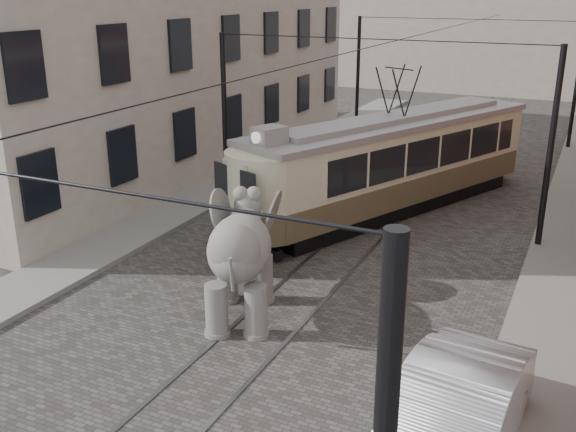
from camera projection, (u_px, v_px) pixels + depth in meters
The scene contains 9 objects.
ground at pixel (299, 295), 16.94m from camera, with size 120.00×120.00×0.00m, color #494644.
tram_rails at pixel (299, 295), 16.93m from camera, with size 1.54×80.00×0.02m, color slate, non-canonical shape.
sidewalk_right at pixel (548, 344), 14.50m from camera, with size 2.00×60.00×0.15m, color slate.
sidewalk_left at pixel (98, 251), 19.53m from camera, with size 2.00×60.00×0.15m, color slate.
stucco_building at pixel (161, 47), 28.25m from camera, with size 7.00×24.00×10.00m, color gray.
catenary at pixel (360, 140), 20.30m from camera, with size 11.00×30.20×6.00m, color black, non-canonical shape.
tram at pixel (395, 141), 22.57m from camera, with size 2.58×12.50×4.96m, color beige, non-canonical shape.
elephant at pixel (240, 264), 15.38m from camera, with size 2.48×4.51×2.76m, color slate, non-canonical shape.
parked_car at pixel (450, 424), 10.62m from camera, with size 1.78×5.06×1.67m, color #9F9FA4.
Camera 1 is at (6.28, -13.97, 7.50)m, focal length 41.27 mm.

